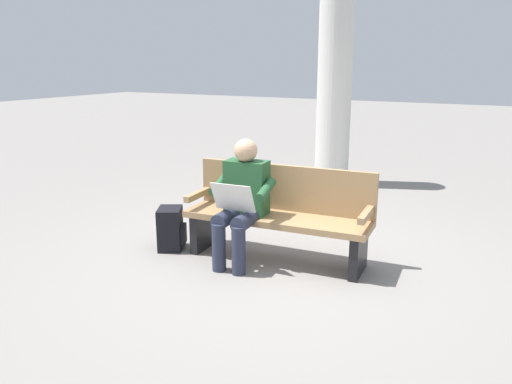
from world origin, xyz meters
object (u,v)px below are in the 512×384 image
(support_pillar, at_px, (334,86))
(backpack, at_px, (171,229))
(bench_near, at_px, (279,213))
(person_seated, at_px, (242,198))

(support_pillar, bearing_deg, backpack, 82.47)
(bench_near, relative_size, backpack, 4.25)
(person_seated, relative_size, support_pillar, 0.39)
(backpack, bearing_deg, support_pillar, -97.53)
(person_seated, height_order, support_pillar, support_pillar)
(person_seated, bearing_deg, backpack, -1.05)
(person_seated, bearing_deg, support_pillar, -88.66)
(backpack, bearing_deg, bench_near, -164.36)
(backpack, height_order, support_pillar, support_pillar)
(bench_near, bearing_deg, person_seated, 38.99)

